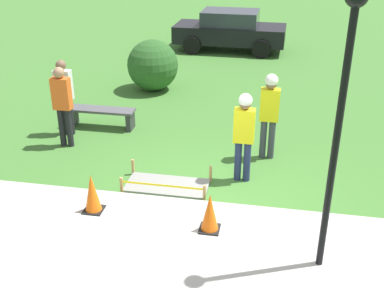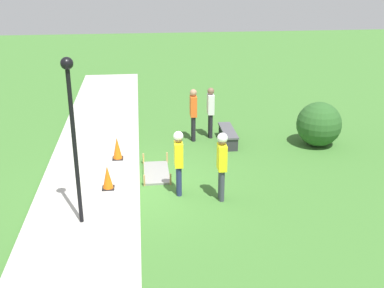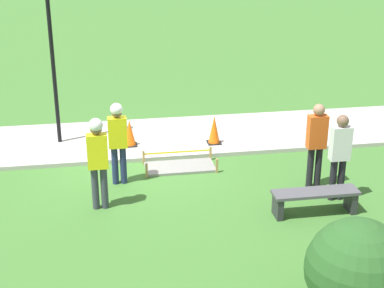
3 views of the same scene
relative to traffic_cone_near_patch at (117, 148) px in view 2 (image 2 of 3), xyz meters
The scene contains 12 objects.
ground_plane 2.20m from the traffic_cone_near_patch, 18.34° to the left, with size 60.00×60.00×0.00m, color #3D702D.
sidewalk 2.20m from the traffic_cone_near_patch, 19.70° to the right, with size 28.00×2.81×0.10m.
wet_concrete_patch 1.64m from the traffic_cone_near_patch, 48.41° to the left, with size 1.65×0.80×0.34m.
traffic_cone_near_patch is the anchor object (origin of this frame).
traffic_cone_far_patch 2.11m from the traffic_cone_near_patch, ahead, with size 0.34×0.34×0.67m.
park_bench 3.99m from the traffic_cone_near_patch, 108.21° to the left, with size 1.70×0.44×0.49m.
worker_supervisor 3.09m from the traffic_cone_near_patch, 35.45° to the left, with size 0.40×0.26×1.83m.
worker_assistant 4.13m from the traffic_cone_near_patch, 44.53° to the left, with size 0.40×0.28×1.90m.
bystander_in_orange_shirt 3.16m from the traffic_cone_near_patch, 122.36° to the left, with size 0.40×0.25×1.87m.
bystander_in_gray_shirt 3.82m from the traffic_cone_near_patch, 120.32° to the left, with size 0.40×0.24×1.84m.
lamppost_near 4.53m from the traffic_cone_near_patch, 10.92° to the right, with size 0.28×0.28×4.02m.
shrub_rounded_near 6.88m from the traffic_cone_near_patch, 95.92° to the left, with size 1.53×1.53×1.53m.
Camera 2 is at (12.26, 0.13, 6.10)m, focal length 45.00 mm.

